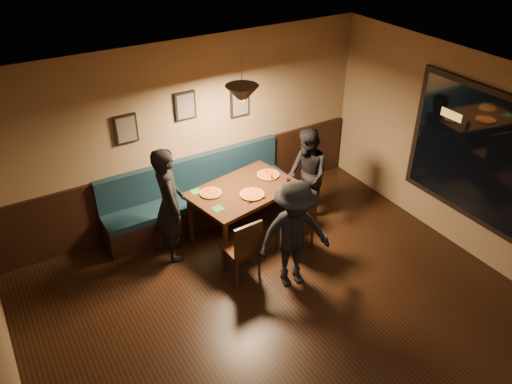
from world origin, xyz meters
TOP-DOWN VIEW (x-y plane):
  - floor at (0.00, 0.00)m, footprint 7.00×7.00m
  - ceiling at (0.00, 0.00)m, footprint 7.00×7.00m
  - wall_back at (0.00, 3.50)m, footprint 6.00×0.00m
  - wainscot at (0.00, 3.47)m, footprint 5.88×0.06m
  - booth_bench at (0.00, 3.20)m, footprint 3.00×0.60m
  - window_frame at (2.96, 0.50)m, footprint 0.06×2.56m
  - window_glass at (2.93, 0.50)m, footprint 0.00×2.40m
  - picture_left at (-0.90, 3.47)m, footprint 0.32×0.04m
  - picture_center at (0.00, 3.47)m, footprint 0.32×0.04m
  - picture_right at (0.90, 3.47)m, footprint 0.32×0.04m
  - pendant_lamp at (0.41, 2.52)m, footprint 0.44×0.44m
  - dining_table at (0.41, 2.52)m, footprint 1.68×1.25m
  - chair_near_left at (-0.08, 1.74)m, footprint 0.44×0.44m
  - chair_near_right at (0.85, 1.83)m, footprint 0.50×0.50m
  - diner_left at (-0.69, 2.63)m, footprint 0.52×0.69m
  - diner_right at (1.51, 2.47)m, footprint 0.72×0.84m
  - diner_front at (0.44, 1.28)m, footprint 1.09×0.75m
  - pizza_a at (-0.06, 2.64)m, footprint 0.35×0.35m
  - pizza_b at (0.42, 2.31)m, footprint 0.43×0.43m
  - pizza_c at (0.91, 2.66)m, footprint 0.37×0.37m
  - soda_glass at (1.00, 2.24)m, footprint 0.07×0.07m
  - tabasco_bottle at (0.89, 2.52)m, footprint 0.03×0.03m
  - napkin_a at (-0.22, 2.81)m, footprint 0.14×0.14m
  - napkin_b at (-0.15, 2.25)m, footprint 0.17×0.17m
  - cutlery_set at (0.40, 2.15)m, footprint 0.19×0.02m

SIDE VIEW (x-z plane):
  - floor at x=0.00m, z-range 0.00..0.00m
  - dining_table at x=0.41m, z-range 0.00..0.82m
  - chair_near_right at x=0.85m, z-range 0.00..0.94m
  - chair_near_left at x=-0.08m, z-range 0.00..0.94m
  - wainscot at x=0.00m, z-range 0.00..1.00m
  - booth_bench at x=0.00m, z-range 0.00..1.00m
  - diner_right at x=1.51m, z-range 0.00..1.49m
  - diner_front at x=0.44m, z-range 0.00..1.54m
  - cutlery_set at x=0.40m, z-range 0.82..0.82m
  - napkin_a at x=-0.22m, z-range 0.82..0.82m
  - napkin_b at x=-0.15m, z-range 0.82..0.82m
  - pizza_a at x=-0.06m, z-range 0.82..0.85m
  - pizza_c at x=0.91m, z-range 0.82..0.85m
  - pizza_b at x=0.42m, z-range 0.82..0.86m
  - diner_left at x=-0.69m, z-range 0.00..1.71m
  - tabasco_bottle at x=0.89m, z-range 0.82..0.93m
  - soda_glass at x=1.00m, z-range 0.82..0.95m
  - wall_back at x=0.00m, z-range -1.60..4.40m
  - window_frame at x=2.96m, z-range 0.57..2.43m
  - window_glass at x=2.93m, z-range 0.30..2.70m
  - picture_left at x=-0.90m, z-range 1.49..1.91m
  - picture_right at x=0.90m, z-range 1.49..1.91m
  - picture_center at x=0.00m, z-range 1.64..2.06m
  - pendant_lamp at x=0.41m, z-range 2.12..2.38m
  - ceiling at x=0.00m, z-range 2.80..2.80m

